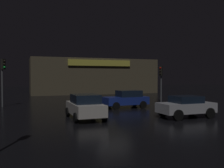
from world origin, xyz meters
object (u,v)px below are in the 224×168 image
(traffic_signal_cross_left, at_px, (161,76))
(car_far, at_px, (186,106))
(car_near, at_px, (85,106))
(traffic_signal_opposite, at_px, (3,73))
(store_building, at_px, (94,76))
(car_crossing, at_px, (127,99))

(traffic_signal_cross_left, xyz_separation_m, car_far, (-3.83, -9.67, -2.06))
(car_near, bearing_deg, traffic_signal_opposite, 122.47)
(car_far, bearing_deg, car_near, 164.38)
(store_building, height_order, traffic_signal_opposite, store_building)
(traffic_signal_cross_left, relative_size, car_far, 1.02)
(traffic_signal_cross_left, bearing_deg, store_building, 99.48)
(car_near, bearing_deg, car_crossing, 42.09)
(car_crossing, bearing_deg, traffic_signal_opposite, 157.51)
(store_building, relative_size, traffic_signal_cross_left, 5.24)
(store_building, bearing_deg, car_near, -107.08)
(store_building, xyz_separation_m, car_near, (-7.66, -24.92, -2.06))
(traffic_signal_cross_left, height_order, car_near, traffic_signal_cross_left)
(car_far, bearing_deg, car_crossing, 105.31)
(car_near, distance_m, car_crossing, 6.67)
(traffic_signal_opposite, bearing_deg, store_building, 50.40)
(car_crossing, bearing_deg, car_far, -74.69)
(traffic_signal_cross_left, distance_m, car_crossing, 6.80)
(traffic_signal_opposite, bearing_deg, car_near, -57.53)
(car_near, height_order, car_crossing, car_near)
(store_building, relative_size, car_crossing, 5.18)
(store_building, relative_size, traffic_signal_opposite, 4.69)
(store_building, xyz_separation_m, traffic_signal_cross_left, (2.86, -17.12, -0.05))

